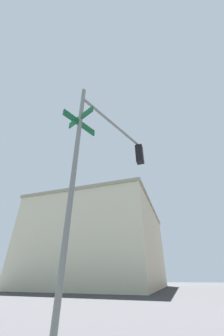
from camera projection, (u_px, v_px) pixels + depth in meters
traffic_signal_near at (112, 156)px, 5.71m from camera, size 1.76×3.57×6.34m
building_stucco at (104, 246)px, 28.19m from camera, size 16.37×20.83×10.86m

